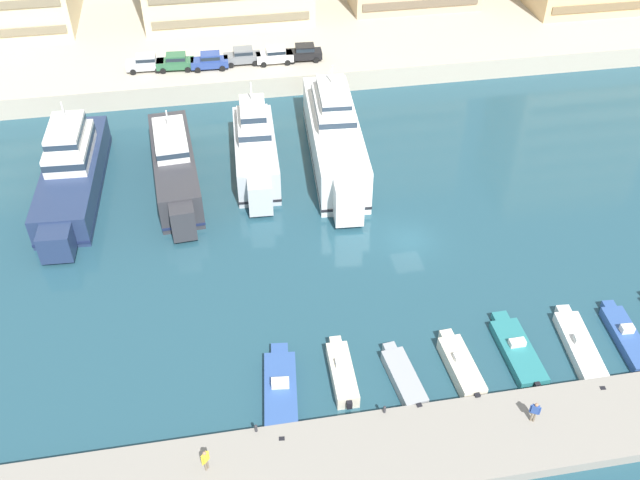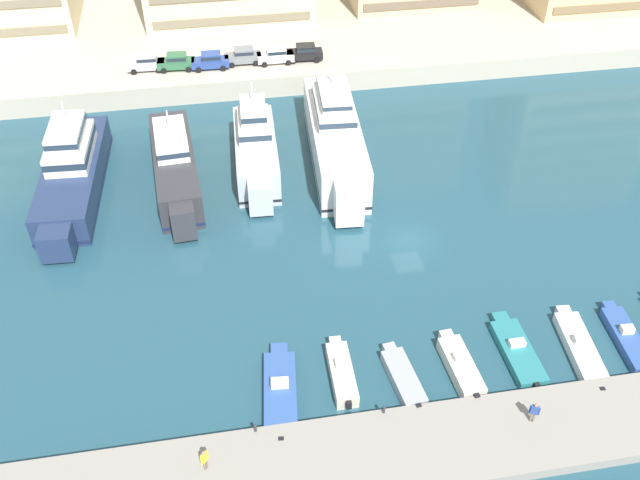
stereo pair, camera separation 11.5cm
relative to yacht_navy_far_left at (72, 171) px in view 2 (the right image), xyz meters
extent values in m
plane|color=#234C5B|center=(28.44, -12.19, -2.16)|extent=(400.00, 400.00, 0.00)
cube|color=gray|center=(28.44, -32.26, -1.75)|extent=(120.00, 6.00, 0.82)
cube|color=navy|center=(0.00, 0.05, -0.71)|extent=(5.60, 16.87, 2.90)
cube|color=navy|center=(-0.50, -9.31, -0.64)|extent=(2.71, 2.49, 2.47)
cube|color=#192347|center=(0.00, 0.05, -1.66)|extent=(5.66, 17.04, 0.24)
cube|color=white|center=(0.07, 1.30, 1.62)|extent=(4.04, 7.18, 1.75)
cube|color=#233342|center=(0.07, 1.30, 1.79)|extent=(4.10, 7.25, 0.63)
cube|color=white|center=(0.07, 1.30, 3.22)|extent=(3.15, 5.60, 1.46)
cube|color=#233342|center=(0.07, 1.30, 3.37)|extent=(3.19, 5.65, 0.53)
cylinder|color=silver|center=(0.13, 2.35, 4.85)|extent=(0.16, 0.16, 1.80)
cube|color=navy|center=(0.48, 8.81, -1.37)|extent=(4.05, 1.11, 0.20)
cube|color=#333338|center=(9.19, -0.42, -0.45)|extent=(4.59, 15.00, 3.43)
cube|color=#333338|center=(9.72, -8.63, -0.36)|extent=(2.12, 1.95, 2.91)
cube|color=#192347|center=(9.19, -0.42, -1.56)|extent=(4.64, 15.15, 0.24)
cube|color=white|center=(9.12, 0.68, 1.95)|extent=(3.24, 6.38, 1.38)
cube|color=#233342|center=(9.12, 0.68, 2.09)|extent=(3.28, 6.45, 0.50)
cylinder|color=silver|center=(9.06, 1.61, 3.54)|extent=(0.16, 0.16, 1.80)
cube|color=#333338|center=(8.69, 7.41, -1.22)|extent=(3.16, 1.10, 0.20)
cube|color=silver|center=(16.79, 0.66, -0.46)|extent=(4.39, 12.36, 3.42)
cube|color=silver|center=(16.45, -6.28, -0.37)|extent=(2.18, 2.00, 2.90)
cube|color=black|center=(16.79, 0.66, -1.57)|extent=(4.43, 12.48, 0.24)
cube|color=white|center=(16.83, 1.57, 2.06)|extent=(3.21, 5.26, 1.61)
cube|color=#233342|center=(16.83, 1.57, 2.22)|extent=(3.25, 5.31, 0.58)
cube|color=white|center=(16.83, 1.57, 3.61)|extent=(2.50, 4.10, 1.49)
cube|color=#233342|center=(16.83, 1.57, 3.76)|extent=(2.54, 4.14, 0.54)
cylinder|color=silver|center=(16.87, 2.34, 5.25)|extent=(0.16, 0.16, 1.80)
cube|color=silver|center=(17.10, 7.19, -1.22)|extent=(3.27, 1.06, 0.20)
cube|color=white|center=(24.43, 0.94, 0.00)|extent=(5.65, 18.24, 4.33)
cube|color=white|center=(23.75, -9.03, 0.11)|extent=(2.59, 2.38, 3.68)
cube|color=black|center=(24.43, 0.94, -1.41)|extent=(5.71, 18.43, 0.24)
cube|color=white|center=(24.52, 2.28, 2.92)|extent=(3.97, 7.77, 1.52)
cube|color=#233342|center=(24.52, 2.28, 3.08)|extent=(4.02, 7.85, 0.55)
cube|color=white|center=(24.52, 2.28, 4.25)|extent=(3.10, 6.06, 1.13)
cube|color=#233342|center=(24.52, 2.28, 4.36)|extent=(3.14, 6.12, 0.41)
cylinder|color=silver|center=(24.59, 3.42, 5.71)|extent=(0.16, 0.16, 1.80)
cube|color=white|center=(25.07, 10.36, -0.97)|extent=(3.83, 1.15, 0.20)
cube|color=#33569E|center=(15.53, -26.74, -1.77)|extent=(2.90, 7.10, 0.80)
cube|color=#33569E|center=(15.95, -22.88, -1.77)|extent=(1.29, 1.10, 0.68)
cube|color=silver|center=(15.58, -26.23, -1.08)|extent=(1.25, 0.73, 0.58)
cube|color=#283847|center=(15.61, -25.95, -0.99)|extent=(1.08, 0.20, 0.35)
cube|color=black|center=(15.13, -30.35, -1.62)|extent=(0.39, 0.32, 0.60)
cube|color=beige|center=(19.90, -25.79, -1.63)|extent=(1.62, 5.03, 1.07)
cube|color=beige|center=(19.97, -22.99, -1.63)|extent=(0.84, 0.69, 0.91)
cube|color=silver|center=(19.91, -25.41, -0.88)|extent=(0.84, 0.62, 0.42)
cube|color=#283847|center=(19.92, -25.13, -0.82)|extent=(0.75, 0.10, 0.25)
cube|color=black|center=(19.84, -28.46, -1.48)|extent=(0.37, 0.29, 0.60)
cube|color=#9EA3A8|center=(23.99, -26.80, -1.73)|extent=(2.14, 4.98, 0.87)
cube|color=#9EA3A8|center=(23.68, -24.09, -1.73)|extent=(0.96, 0.82, 0.74)
cube|color=black|center=(24.29, -29.38, -1.58)|extent=(0.39, 0.32, 0.60)
cube|color=beige|center=(28.12, -26.61, -1.64)|extent=(1.96, 5.14, 1.05)
cube|color=beige|center=(27.96, -23.75, -1.64)|extent=(0.96, 0.80, 0.89)
cube|color=silver|center=(28.10, -26.23, -0.92)|extent=(0.95, 0.65, 0.39)
cube|color=#283847|center=(28.08, -25.95, -0.86)|extent=(0.84, 0.13, 0.23)
cube|color=black|center=(28.28, -29.30, -1.49)|extent=(0.38, 0.30, 0.60)
cube|color=teal|center=(32.60, -25.87, -1.81)|extent=(2.15, 5.91, 0.71)
cube|color=teal|center=(32.56, -22.51, -1.81)|extent=(1.15, 0.95, 0.61)
cube|color=silver|center=(32.60, -25.43, -1.23)|extent=(1.15, 0.61, 0.44)
cube|color=#283847|center=(32.59, -25.15, -1.17)|extent=(1.04, 0.09, 0.26)
cube|color=black|center=(32.64, -29.00, -1.66)|extent=(0.36, 0.28, 0.60)
cube|color=white|center=(37.08, -26.51, -1.76)|extent=(2.44, 7.06, 0.81)
cube|color=white|center=(37.43, -22.71, -1.76)|extent=(1.07, 0.90, 0.69)
cube|color=silver|center=(37.13, -25.99, -1.10)|extent=(1.05, 0.69, 0.51)
cube|color=#283847|center=(37.15, -25.72, -1.02)|extent=(0.91, 0.16, 0.31)
cube|color=black|center=(36.74, -30.13, -1.61)|extent=(0.38, 0.31, 0.60)
cube|color=#33569E|center=(40.85, -26.03, -1.80)|extent=(2.06, 6.06, 0.72)
cube|color=#33569E|center=(41.08, -22.73, -1.80)|extent=(0.96, 0.81, 0.62)
cube|color=silver|center=(40.88, -25.58, -1.18)|extent=(0.95, 0.66, 0.52)
cube|color=#283847|center=(40.90, -25.31, -1.11)|extent=(0.83, 0.14, 0.31)
cube|color=#B7BCC1|center=(6.48, 18.53, 0.89)|extent=(4.16, 1.84, 0.80)
cube|color=#B7BCC1|center=(6.62, 18.52, 1.63)|extent=(2.15, 1.63, 0.68)
cube|color=#1E2833|center=(6.62, 18.52, 1.63)|extent=(2.11, 1.65, 0.37)
cylinder|color=black|center=(5.10, 17.73, 0.49)|extent=(0.65, 0.24, 0.64)
cylinder|color=black|center=(5.15, 19.42, 0.49)|extent=(0.65, 0.24, 0.64)
cylinder|color=black|center=(7.80, 17.63, 0.49)|extent=(0.65, 0.24, 0.64)
cylinder|color=black|center=(7.85, 19.33, 0.49)|extent=(0.65, 0.24, 0.64)
cube|color=#2D6642|center=(9.75, 18.20, 0.89)|extent=(4.20, 1.97, 0.80)
cube|color=#2D6642|center=(9.90, 18.19, 1.63)|extent=(2.20, 1.70, 0.68)
cube|color=#1E2833|center=(9.90, 18.19, 1.63)|extent=(2.16, 1.71, 0.37)
cylinder|color=black|center=(8.34, 17.44, 0.49)|extent=(0.65, 0.26, 0.64)
cylinder|color=black|center=(8.46, 19.14, 0.49)|extent=(0.65, 0.26, 0.64)
cylinder|color=black|center=(11.04, 17.26, 0.49)|extent=(0.65, 0.26, 0.64)
cylinder|color=black|center=(11.15, 18.96, 0.49)|extent=(0.65, 0.26, 0.64)
cube|color=#28428E|center=(13.50, 17.79, 0.89)|extent=(4.15, 1.83, 0.80)
cube|color=#28428E|center=(13.65, 17.79, 1.63)|extent=(2.15, 1.63, 0.68)
cube|color=#1E2833|center=(13.65, 17.79, 1.63)|extent=(2.11, 1.64, 0.37)
cylinder|color=black|center=(12.12, 16.98, 0.49)|extent=(0.65, 0.24, 0.64)
cylinder|color=black|center=(12.17, 18.68, 0.49)|extent=(0.65, 0.24, 0.64)
cylinder|color=black|center=(14.82, 16.90, 0.49)|extent=(0.65, 0.24, 0.64)
cylinder|color=black|center=(14.87, 18.60, 0.49)|extent=(0.65, 0.24, 0.64)
cube|color=slate|center=(17.18, 18.36, 0.89)|extent=(4.10, 1.71, 0.80)
cube|color=slate|center=(17.33, 18.36, 1.63)|extent=(2.10, 1.57, 0.68)
cube|color=#1E2833|center=(17.33, 18.36, 1.63)|extent=(2.06, 1.58, 0.37)
cylinder|color=black|center=(15.82, 17.51, 0.49)|extent=(0.64, 0.22, 0.64)
cylinder|color=black|center=(15.83, 19.21, 0.49)|extent=(0.64, 0.22, 0.64)
cylinder|color=black|center=(18.52, 17.50, 0.49)|extent=(0.64, 0.22, 0.64)
cylinder|color=black|center=(18.53, 19.20, 0.49)|extent=(0.64, 0.22, 0.64)
cube|color=white|center=(20.78, 17.90, 0.89)|extent=(4.11, 1.73, 0.80)
cube|color=white|center=(20.93, 17.90, 1.63)|extent=(2.11, 1.57, 0.68)
cube|color=#1E2833|center=(20.93, 17.90, 1.63)|extent=(2.07, 1.59, 0.37)
cylinder|color=black|center=(19.44, 17.04, 0.49)|extent=(0.64, 0.22, 0.64)
cylinder|color=black|center=(19.43, 18.74, 0.49)|extent=(0.64, 0.22, 0.64)
cylinder|color=black|center=(22.14, 17.06, 0.49)|extent=(0.64, 0.22, 0.64)
cylinder|color=black|center=(22.13, 18.76, 0.49)|extent=(0.64, 0.22, 0.64)
cube|color=black|center=(24.10, 18.05, 0.89)|extent=(4.19, 1.94, 0.80)
cube|color=black|center=(24.25, 18.04, 1.63)|extent=(2.19, 1.68, 0.68)
cube|color=#1E2833|center=(24.25, 18.04, 1.63)|extent=(2.15, 1.69, 0.37)
cylinder|color=black|center=(22.71, 17.28, 0.49)|extent=(0.65, 0.26, 0.64)
cylinder|color=black|center=(22.81, 18.98, 0.49)|extent=(0.65, 0.26, 0.64)
cylinder|color=black|center=(25.40, 17.12, 0.49)|extent=(0.65, 0.26, 0.64)
cylinder|color=black|center=(25.50, 18.82, 0.49)|extent=(0.65, 0.26, 0.64)
cube|color=#7E7359|center=(-9.65, 27.66, 1.79)|extent=(14.07, 0.24, 0.90)
cube|color=#7E7359|center=(16.71, 26.96, 1.68)|extent=(18.98, 0.24, 0.90)
cube|color=#6D5F4B|center=(40.61, 27.88, 1.69)|extent=(15.03, 0.24, 0.90)
cube|color=#7B6748|center=(65.13, 22.75, 1.79)|extent=(18.47, 0.24, 0.90)
cylinder|color=#7A6B56|center=(30.97, -31.72, -0.91)|extent=(0.14, 0.14, 0.86)
cylinder|color=#7A6B56|center=(31.12, -31.80, -0.91)|extent=(0.14, 0.14, 0.86)
cube|color=#2D4C99|center=(31.05, -31.76, -0.15)|extent=(0.53, 0.44, 0.66)
cylinder|color=#2D4C99|center=(30.80, -31.61, -0.21)|extent=(0.10, 0.10, 0.66)
cylinder|color=#2D4C99|center=(31.30, -31.90, -0.21)|extent=(0.10, 0.10, 0.66)
sphere|color=#A87A5B|center=(31.05, -31.76, 0.29)|extent=(0.24, 0.24, 0.24)
cylinder|color=#7A6B56|center=(10.37, -31.73, -0.92)|extent=(0.14, 0.14, 0.85)
cylinder|color=#7A6B56|center=(10.48, -31.60, -0.92)|extent=(0.14, 0.14, 0.85)
cube|color=yellow|center=(10.43, -31.66, -0.16)|extent=(0.49, 0.51, 0.65)
cylinder|color=yellow|center=(10.24, -31.88, -0.22)|extent=(0.10, 0.10, 0.65)
cylinder|color=yellow|center=(10.62, -31.45, -0.22)|extent=(0.10, 0.10, 0.65)
sphere|color=#A87A5B|center=(10.43, -31.66, 0.28)|extent=(0.24, 0.24, 0.24)
cylinder|color=#2D2D33|center=(13.62, -29.51, -1.12)|extent=(0.18, 0.18, 0.45)
sphere|color=#2D2D33|center=(13.62, -29.51, -0.83)|extent=(0.20, 0.20, 0.20)
cylinder|color=#2D2D33|center=(21.92, -29.51, -1.12)|extent=(0.18, 0.18, 0.45)
sphere|color=#2D2D33|center=(21.92, -29.51, -0.83)|extent=(0.20, 0.20, 0.20)
camera|label=1|loc=(13.03, -56.30, 36.82)|focal=40.00mm
camera|label=2|loc=(13.14, -56.32, 36.82)|focal=40.00mm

